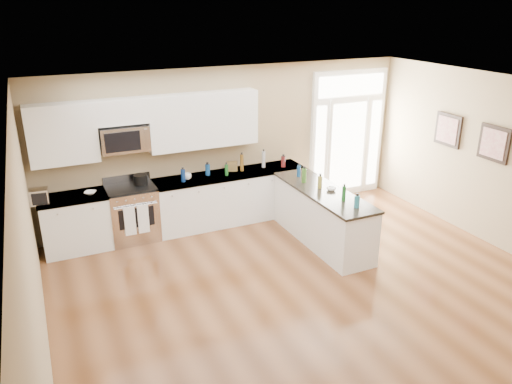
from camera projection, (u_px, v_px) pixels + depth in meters
ground at (352, 327)px, 6.30m from camera, size 8.00×8.00×0.00m
room_shell at (362, 202)px, 5.69m from camera, size 8.00×8.00×8.00m
back_cabinet_left at (76, 225)px, 8.15m from camera, size 1.10×0.66×0.94m
back_cabinet_right at (230, 199)px, 9.21m from camera, size 2.85×0.66×0.94m
peninsula_cabinet at (322, 218)px, 8.40m from camera, size 0.69×2.32×0.94m
upper_cabinet_left at (62, 134)px, 7.73m from camera, size 1.04×0.33×0.95m
upper_cabinet_right at (203, 120)px, 8.64m from camera, size 1.94×0.33×0.95m
upper_cabinet_short at (121, 111)px, 8.00m from camera, size 0.82×0.33×0.40m
microwave at (124, 138)px, 8.12m from camera, size 0.78×0.41×0.42m
entry_door at (347, 135)px, 10.18m from camera, size 1.70×0.10×2.60m
wall_art_near at (448, 130)px, 8.91m from camera, size 0.05×0.58×0.58m
wall_art_far at (494, 143)px, 8.06m from camera, size 0.05×0.58×0.58m
kitchen_range at (133, 213)px, 8.49m from camera, size 0.80×0.71×1.08m
stockpot at (140, 179)px, 8.43m from camera, size 0.27×0.27×0.18m
toaster_oven at (39, 196)px, 7.63m from camera, size 0.30×0.25×0.24m
cardboard_box at (232, 166)px, 9.14m from camera, size 0.23×0.19×0.16m
bowl_left at (90, 193)px, 8.04m from camera, size 0.24×0.24×0.04m
bowl_peninsula at (331, 189)px, 8.20m from camera, size 0.21×0.21×0.05m
cup_counter at (187, 176)px, 8.69m from camera, size 0.18×0.18×0.11m
counter_bottles at (273, 174)px, 8.65m from camera, size 2.12×2.44×0.31m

